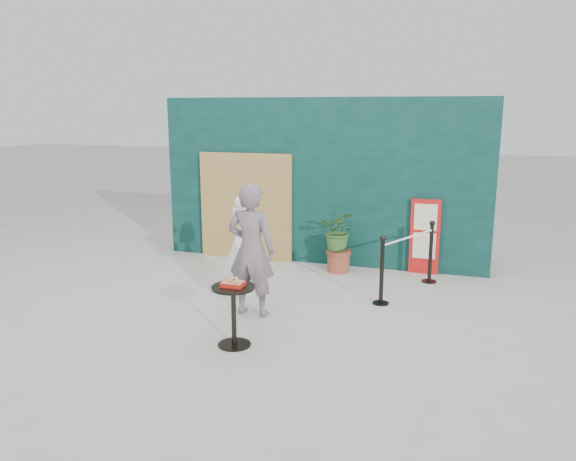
# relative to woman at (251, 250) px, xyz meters

# --- Properties ---
(ground) EXTENTS (60.00, 60.00, 0.00)m
(ground) POSITION_rel_woman_xyz_m (0.21, -0.21, -0.92)
(ground) COLOR #ADAAA5
(ground) RESTS_ON ground
(back_wall) EXTENTS (6.00, 0.30, 3.00)m
(back_wall) POSITION_rel_woman_xyz_m (0.21, 2.94, 0.58)
(back_wall) COLOR #092B2A
(back_wall) RESTS_ON ground
(bamboo_fence) EXTENTS (1.80, 0.08, 2.00)m
(bamboo_fence) POSITION_rel_woman_xyz_m (-1.19, 2.73, 0.08)
(bamboo_fence) COLOR tan
(bamboo_fence) RESTS_ON ground
(woman) EXTENTS (0.69, 0.46, 1.84)m
(woman) POSITION_rel_woman_xyz_m (0.00, 0.00, 0.00)
(woman) COLOR slate
(woman) RESTS_ON ground
(menu_board) EXTENTS (0.50, 0.07, 1.30)m
(menu_board) POSITION_rel_woman_xyz_m (2.11, 2.75, -0.27)
(menu_board) COLOR red
(menu_board) RESTS_ON ground
(statue) EXTENTS (0.58, 0.58, 1.49)m
(statue) POSITION_rel_woman_xyz_m (-0.56, 0.95, -0.31)
(statue) COLOR white
(statue) RESTS_ON ground
(cafe_table) EXTENTS (0.52, 0.52, 0.75)m
(cafe_table) POSITION_rel_woman_xyz_m (0.18, -1.05, -0.42)
(cafe_table) COLOR black
(cafe_table) RESTS_ON ground
(food_basket) EXTENTS (0.26, 0.19, 0.11)m
(food_basket) POSITION_rel_woman_xyz_m (0.19, -1.05, -0.13)
(food_basket) COLOR red
(food_basket) RESTS_ON cafe_table
(planter) EXTENTS (0.64, 0.56, 1.09)m
(planter) POSITION_rel_woman_xyz_m (0.68, 2.40, -0.29)
(planter) COLOR #984532
(planter) RESTS_ON ground
(stanchion_barrier) EXTENTS (0.84, 1.54, 1.03)m
(stanchion_barrier) POSITION_rel_woman_xyz_m (1.95, 1.62, -0.43)
(stanchion_barrier) COLOR black
(stanchion_barrier) RESTS_ON ground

